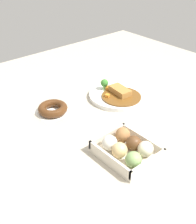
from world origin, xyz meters
name	(u,v)px	position (x,y,z in m)	size (l,w,h in m)	color
ground_plane	(122,113)	(0.00, 0.00, 0.00)	(1.60, 1.60, 0.00)	#B2A893
curry_plate	(118,94)	(-0.10, 0.07, 0.01)	(0.25, 0.25, 0.06)	white
donut_box	(127,149)	(0.19, -0.17, 0.03)	(0.19, 0.16, 0.06)	beige
chocolate_ring_donut	(53,109)	(-0.18, -0.21, 0.02)	(0.13, 0.13, 0.03)	white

